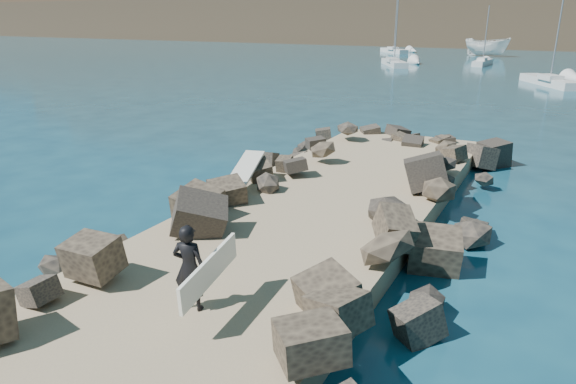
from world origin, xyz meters
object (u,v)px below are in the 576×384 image
(surfer_with_board, at_px, (192,268))
(sailboat_e, at_px, (394,51))
(boat_imported, at_px, (487,47))
(surfboard_resting, at_px, (244,174))

(surfer_with_board, xyz_separation_m, sailboat_e, (-20.33, 78.54, -1.09))
(boat_imported, relative_size, surfer_with_board, 3.48)
(boat_imported, bearing_deg, surfboard_resting, -157.28)
(boat_imported, distance_m, sailboat_e, 14.53)
(surfboard_resting, distance_m, surfer_with_board, 7.12)
(boat_imported, bearing_deg, sailboat_e, 107.56)
(surfer_with_board, bearing_deg, surfboard_resting, 115.26)
(surfboard_resting, relative_size, sailboat_e, 0.30)
(surfboard_resting, bearing_deg, boat_imported, 76.68)
(surfer_with_board, bearing_deg, boat_imported, 94.30)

